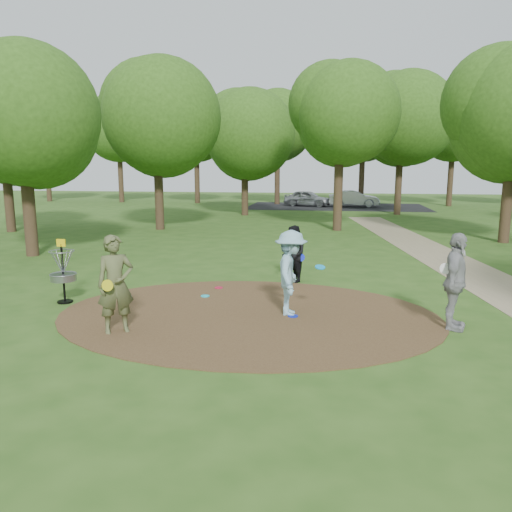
# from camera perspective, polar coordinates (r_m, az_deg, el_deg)

# --- Properties ---
(ground) EXTENTS (100.00, 100.00, 0.00)m
(ground) POSITION_cam_1_polar(r_m,az_deg,el_deg) (11.06, -0.97, -6.72)
(ground) COLOR #2D5119
(ground) RESTS_ON ground
(dirt_clearing) EXTENTS (8.40, 8.40, 0.02)m
(dirt_clearing) POSITION_cam_1_polar(r_m,az_deg,el_deg) (11.06, -0.97, -6.67)
(dirt_clearing) COLOR #47301C
(dirt_clearing) RESTS_ON ground
(parking_lot) EXTENTS (14.00, 8.00, 0.01)m
(parking_lot) POSITION_cam_1_polar(r_m,az_deg,el_deg) (40.55, 9.17, 5.60)
(parking_lot) COLOR black
(parking_lot) RESTS_ON ground
(player_observer_with_disc) EXTENTS (0.84, 0.78, 1.94)m
(player_observer_with_disc) POSITION_cam_1_polar(r_m,az_deg,el_deg) (10.04, -15.75, -3.16)
(player_observer_with_disc) COLOR #525933
(player_observer_with_disc) RESTS_ON ground
(player_throwing_with_disc) EXTENTS (1.14, 1.23, 1.87)m
(player_throwing_with_disc) POSITION_cam_1_polar(r_m,az_deg,el_deg) (10.85, 3.99, -1.96)
(player_throwing_with_disc) COLOR #8BBBCF
(player_throwing_with_disc) RESTS_ON ground
(player_walking_with_disc) EXTENTS (0.86, 0.95, 1.60)m
(player_walking_with_disc) POSITION_cam_1_polar(r_m,az_deg,el_deg) (14.01, 4.33, 0.24)
(player_walking_with_disc) COLOR black
(player_walking_with_disc) RESTS_ON ground
(player_waiting_with_disc) EXTENTS (0.82, 1.24, 1.95)m
(player_waiting_with_disc) POSITION_cam_1_polar(r_m,az_deg,el_deg) (10.63, 21.81, -2.74)
(player_waiting_with_disc) COLOR #969598
(player_waiting_with_disc) RESTS_ON ground
(disc_ground_cyan) EXTENTS (0.22, 0.22, 0.02)m
(disc_ground_cyan) POSITION_cam_1_polar(r_m,az_deg,el_deg) (12.55, -5.84, -4.57)
(disc_ground_cyan) COLOR #1CC8E3
(disc_ground_cyan) RESTS_ON dirt_clearing
(disc_ground_blue) EXTENTS (0.22, 0.22, 0.02)m
(disc_ground_blue) POSITION_cam_1_polar(r_m,az_deg,el_deg) (10.90, 4.24, -6.85)
(disc_ground_blue) COLOR #0B1FC6
(disc_ground_blue) RESTS_ON dirt_clearing
(disc_ground_red) EXTENTS (0.22, 0.22, 0.02)m
(disc_ground_red) POSITION_cam_1_polar(r_m,az_deg,el_deg) (13.36, -4.28, -3.62)
(disc_ground_red) COLOR #C2133B
(disc_ground_red) RESTS_ON dirt_clearing
(car_left) EXTENTS (4.02, 2.46, 1.28)m
(car_left) POSITION_cam_1_polar(r_m,az_deg,el_deg) (40.55, 5.92, 6.58)
(car_left) COLOR #979A9E
(car_left) RESTS_ON ground
(car_right) EXTENTS (3.98, 1.45, 1.30)m
(car_right) POSITION_cam_1_polar(r_m,az_deg,el_deg) (40.37, 11.12, 6.44)
(car_right) COLOR #A2A5A9
(car_right) RESTS_ON ground
(disc_golf_basket) EXTENTS (0.63, 0.63, 1.54)m
(disc_golf_basket) POSITION_cam_1_polar(r_m,az_deg,el_deg) (12.67, -21.23, -1.16)
(disc_golf_basket) COLOR black
(disc_golf_basket) RESTS_ON ground
(tree_ring) EXTENTS (37.24, 45.58, 9.06)m
(tree_ring) POSITION_cam_1_polar(r_m,az_deg,el_deg) (19.92, 11.42, 15.83)
(tree_ring) COLOR #332316
(tree_ring) RESTS_ON ground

